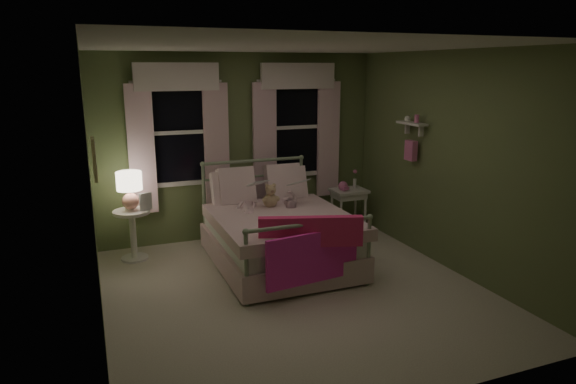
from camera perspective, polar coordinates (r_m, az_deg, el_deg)
name	(u,v)px	position (r m, az deg, el deg)	size (l,w,h in m)	color
room_shell	(296,176)	(5.35, 0.88, 1.84)	(4.20, 4.20, 4.20)	#EEE5CD
bed	(278,234)	(6.39, -1.15, -4.67)	(1.58, 2.04, 1.18)	white
pink_throw	(312,242)	(5.42, 2.64, -5.59)	(1.10, 0.44, 0.71)	#E92D6C
child_left	(245,184)	(6.54, -4.76, 0.93)	(0.28, 0.19, 0.78)	#F7D1DD
child_right	(286,184)	(6.73, -0.18, 0.93)	(0.33, 0.26, 0.68)	#F7D1DD
book_left	(251,188)	(6.31, -4.10, 0.49)	(0.20, 0.27, 0.03)	beige
book_right	(294,187)	(6.50, 0.62, 0.54)	(0.20, 0.27, 0.02)	beige
teddy_bear	(270,197)	(6.52, -1.97, -0.59)	(0.23, 0.19, 0.31)	tan
nightstand_left	(133,228)	(6.80, -16.88, -3.84)	(0.46, 0.46, 0.65)	white
table_lamp	(130,187)	(6.66, -17.20, 0.56)	(0.31, 0.31, 0.48)	#E89A89
book_nightstand	(140,211)	(6.67, -16.11, -2.00)	(0.16, 0.22, 0.02)	beige
nightstand_right	(349,196)	(7.62, 6.77, -0.44)	(0.50, 0.40, 0.64)	white
pink_toy	(343,186)	(7.54, 6.15, 0.65)	(0.14, 0.20, 0.14)	pink
bud_vase	(355,179)	(7.67, 7.44, 1.46)	(0.06, 0.06, 0.28)	white
window_left	(179,127)	(7.01, -12.04, 7.04)	(1.34, 0.13, 1.96)	black
window_right	(297,122)	(7.48, 1.01, 7.73)	(1.34, 0.13, 1.96)	black
wall_shelf	(411,137)	(6.83, 13.55, 5.95)	(0.15, 0.50, 0.60)	white
framed_picture	(94,159)	(5.52, -20.72, 3.42)	(0.03, 0.32, 0.42)	beige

